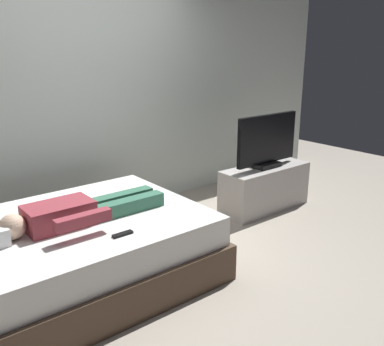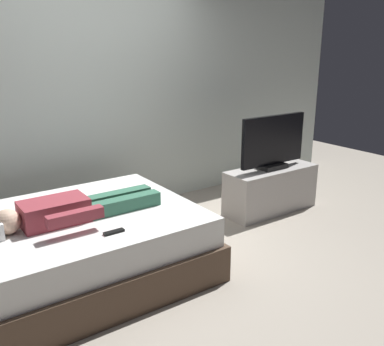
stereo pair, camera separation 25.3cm
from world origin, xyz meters
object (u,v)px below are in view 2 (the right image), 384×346
Objects in this scene: person at (72,210)px; tv at (273,143)px; tv_stand at (270,189)px; remote at (114,232)px; bed at (69,250)px.

person is 1.43× the size of tv.
person reaches higher than tv_stand.
remote is 0.14× the size of tv_stand.
bed is at bearing 110.62° from remote.
tv is at bearing -14.04° from tv_stand.
tv reaches higher than person.
tv_stand is at bearing 15.98° from remote.
person is 2.40m from tv_stand.
bed reaches higher than tv_stand.
bed is 13.80× the size of remote.
remote is at bearing -69.38° from bed.
tv reaches higher than bed.
person is 2.37m from tv.
remote is 2.31m from tv.
bed is 2.35× the size of tv.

